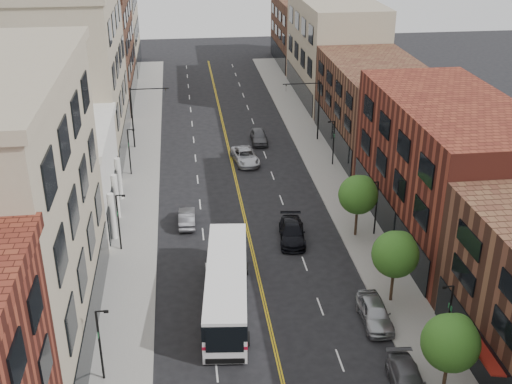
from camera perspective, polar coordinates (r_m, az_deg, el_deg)
name	(u,v)px	position (r m, az deg, el deg)	size (l,w,h in m)	color
sidewalk_left	(139,194)	(65.29, -10.37, -0.16)	(4.00, 110.00, 0.15)	gray
sidewalk_right	(334,184)	(66.93, 6.94, 0.74)	(4.00, 110.00, 0.15)	gray
bldg_l_white	(56,178)	(60.99, -17.38, 1.24)	(10.00, 14.00, 8.00)	silver
bldg_l_far_a	(74,75)	(75.29, -15.88, 9.96)	(10.00, 20.00, 18.00)	gray
bldg_l_far_b	(94,49)	(94.91, -14.19, 12.23)	(10.00, 20.00, 15.00)	#552F22
bldg_l_far_c	(104,9)	(112.04, -13.36, 15.52)	(10.00, 16.00, 20.00)	gray
bldg_r_mid	(447,169)	(57.24, 16.64, 1.94)	(10.00, 22.00, 12.00)	#5C2118
bldg_r_far_a	(375,106)	(76.02, 10.56, 7.49)	(10.00, 20.00, 10.00)	#552F22
bldg_r_far_b	(334,49)	(95.05, 6.96, 12.51)	(10.00, 22.00, 14.00)	gray
bldg_r_far_c	(307,32)	(114.45, 4.55, 13.99)	(10.00, 18.00, 11.00)	#552F22
tree_r_1	(452,341)	(39.49, 16.99, -12.53)	(3.40, 3.40, 5.59)	black
tree_r_2	(396,253)	(47.14, 12.36, -5.29)	(3.40, 3.40, 5.59)	black
tree_r_3	(359,193)	(55.53, 9.14, -0.13)	(3.40, 3.40, 5.59)	black
lamp_l_1	(100,341)	(40.77, -13.67, -12.78)	(0.81, 0.55, 5.05)	black
lamp_l_2	(119,219)	(54.26, -12.09, -2.38)	(0.81, 0.55, 5.05)	black
lamp_l_3	(130,149)	(68.83, -11.18, 3.75)	(0.81, 0.55, 5.05)	black
lamp_r_1	(448,315)	(43.59, 16.72, -10.41)	(0.81, 0.55, 5.05)	black
lamp_r_2	(376,205)	(56.41, 10.61, -1.14)	(0.81, 0.55, 5.05)	black
lamp_r_3	(333,140)	(70.53, 6.88, 4.59)	(0.81, 0.55, 5.05)	black
signal_mast_left	(138,110)	(75.76, -10.43, 7.15)	(4.49, 0.18, 7.20)	black
signal_mast_right	(313,104)	(77.21, 5.08, 7.82)	(4.49, 0.18, 7.20)	black
city_bus	(227,284)	(46.58, -2.63, -8.18)	(4.19, 13.39, 3.39)	white
car_parked_mid	(408,381)	(41.50, 13.33, -16.01)	(1.94, 4.77, 1.38)	#4E4F54
car_parked_far	(375,312)	(46.44, 10.50, -10.48)	(1.94, 4.82, 1.64)	#A2A5A9
car_lane_behind	(187,218)	(58.57, -6.17, -2.29)	(1.46, 4.20, 1.38)	#4A4B4F
car_lane_a	(292,232)	(55.75, 3.22, -3.58)	(2.17, 5.34, 1.55)	black
car_lane_b	(245,156)	(71.64, -0.96, 3.21)	(2.53, 5.48, 1.52)	#BABCC3
car_lane_c	(259,136)	(77.46, 0.26, 4.96)	(1.86, 4.63, 1.58)	#4C4D51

